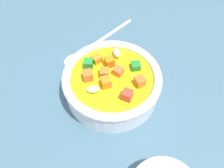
{
  "coord_description": "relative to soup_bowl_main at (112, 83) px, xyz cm",
  "views": [
    {
      "loc": [
        19.76,
        -14.82,
        36.14
      ],
      "look_at": [
        0.0,
        0.0,
        2.41
      ],
      "focal_mm": 38.1,
      "sensor_mm": 36.0,
      "label": 1
    }
  ],
  "objects": [
    {
      "name": "soup_bowl_main",
      "position": [
        0.0,
        0.0,
        0.0
      ],
      "size": [
        17.07,
        17.07,
        6.13
      ],
      "color": "white",
      "rests_on": "ground_plane"
    },
    {
      "name": "ground_plane",
      "position": [
        0.01,
        0.0,
        -3.83
      ],
      "size": [
        140.0,
        140.0,
        2.0
      ],
      "primitive_type": "cube",
      "color": "#42667A"
    },
    {
      "name": "spoon",
      "position": [
        -11.94,
        3.34,
        -2.44
      ],
      "size": [
        4.31,
        19.44,
        0.8
      ],
      "rotation": [
        0.0,
        0.0,
        4.85
      ],
      "color": "silver",
      "rests_on": "ground_plane"
    }
  ]
}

